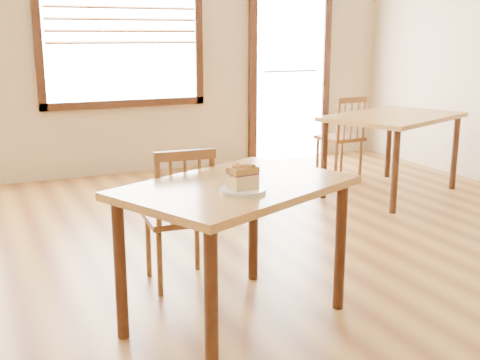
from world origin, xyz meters
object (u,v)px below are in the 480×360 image
object	(u,v)px
cafe_table_main	(236,204)
cafe_table_second	(393,124)
plate	(243,190)
cake_slice	(242,177)
cafe_chair_main	(180,216)
cafe_chair_second	(342,137)

from	to	relation	value
cafe_table_main	cafe_table_second	xyz separation A→B (m)	(2.42, 1.80, 0.02)
plate	cafe_table_main	bearing A→B (deg)	76.22
cafe_table_main	cake_slice	size ratio (longest dim) A/B	9.14
cafe_chair_main	cafe_table_second	distance (m)	2.81
plate	cake_slice	world-z (taller)	cake_slice
cafe_table_main	plate	distance (m)	0.21
cafe_table_main	cafe_chair_second	xyz separation A→B (m)	(2.35, 2.51, -0.20)
cafe_table_second	cake_slice	bearing A→B (deg)	-163.27
cafe_table_second	cake_slice	world-z (taller)	cake_slice
cafe_table_second	plate	size ratio (longest dim) A/B	6.91
cafe_table_main	cake_slice	bearing A→B (deg)	-127.88
cafe_table_second	cafe_chair_second	world-z (taller)	cafe_chair_second
cafe_chair_main	plate	size ratio (longest dim) A/B	3.91
cafe_table_main	cafe_chair_second	distance (m)	3.44
plate	cake_slice	distance (m)	0.07
cafe_chair_second	cake_slice	xyz separation A→B (m)	(-2.39, -2.68, 0.39)
cafe_table_second	cake_slice	distance (m)	3.16
cafe_table_second	cafe_chair_second	xyz separation A→B (m)	(-0.07, 0.71, -0.22)
cafe_chair_main	cafe_chair_second	distance (m)	3.11
cafe_chair_main	cafe_table_second	xyz separation A→B (m)	(2.52, 1.21, 0.23)
cafe_chair_second	cafe_chair_main	bearing A→B (deg)	34.61
cake_slice	cafe_table_main	bearing A→B (deg)	69.07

